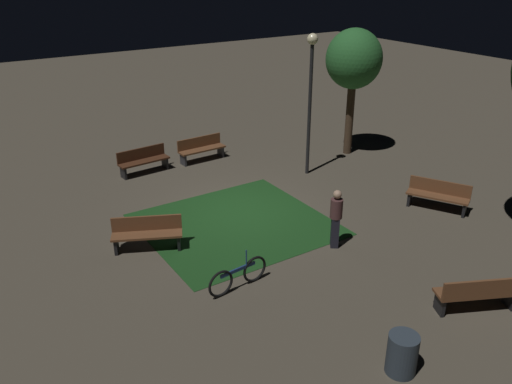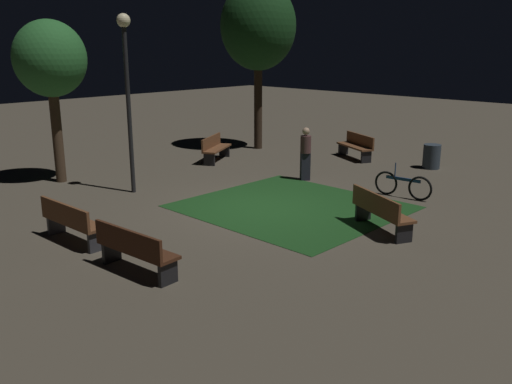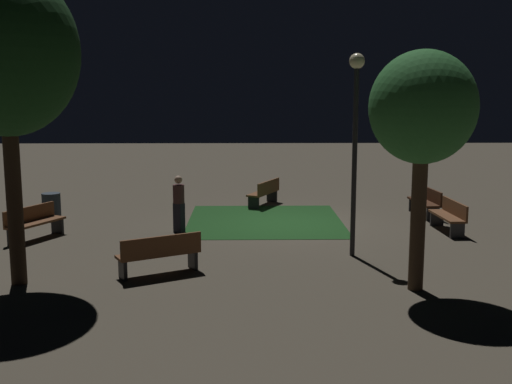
{
  "view_description": "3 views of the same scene",
  "coord_description": "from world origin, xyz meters",
  "px_view_note": "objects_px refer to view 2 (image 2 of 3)",
  "views": [
    {
      "loc": [
        7.19,
        12.1,
        7.0
      ],
      "look_at": [
        -0.5,
        0.21,
        0.63
      ],
      "focal_mm": 36.82,
      "sensor_mm": 36.0,
      "label": 1
    },
    {
      "loc": [
        9.07,
        -9.6,
        4.02
      ],
      "look_at": [
        0.5,
        -0.73,
        0.66
      ],
      "focal_mm": 38.37,
      "sensor_mm": 36.0,
      "label": 2
    },
    {
      "loc": [
        -18.06,
        1.21,
        3.88
      ],
      "look_at": [
        1.12,
        0.89,
        0.79
      ],
      "focal_mm": 43.26,
      "sensor_mm": 36.0,
      "label": 3
    }
  ],
  "objects_px": {
    "tree_back_left": "(258,27)",
    "trash_bin": "(432,156)",
    "bench_front_left": "(215,148)",
    "lamp_post_plaza_west": "(127,75)",
    "tree_back_right": "(50,61)",
    "bench_path_side": "(380,211)",
    "bench_by_lamp": "(71,221)",
    "bench_lawn_edge": "(134,249)",
    "pedestrian": "(306,153)",
    "bench_corner": "(356,145)",
    "bicycle": "(403,185)"
  },
  "relations": [
    {
      "from": "lamp_post_plaza_west",
      "to": "bicycle",
      "type": "xyz_separation_m",
      "value": [
        5.69,
        4.73,
        -2.88
      ]
    },
    {
      "from": "bench_corner",
      "to": "bench_path_side",
      "type": "xyz_separation_m",
      "value": [
        4.89,
        -6.35,
        0.0
      ]
    },
    {
      "from": "tree_back_right",
      "to": "lamp_post_plaza_west",
      "type": "bearing_deg",
      "value": 17.31
    },
    {
      "from": "trash_bin",
      "to": "pedestrian",
      "type": "bearing_deg",
      "value": -115.56
    },
    {
      "from": "bicycle",
      "to": "tree_back_right",
      "type": "bearing_deg",
      "value": -146.29
    },
    {
      "from": "bench_corner",
      "to": "trash_bin",
      "type": "xyz_separation_m",
      "value": [
        2.72,
        0.37,
        -0.08
      ]
    },
    {
      "from": "bench_front_left",
      "to": "trash_bin",
      "type": "xyz_separation_m",
      "value": [
        6.07,
        4.2,
        -0.08
      ]
    },
    {
      "from": "bench_by_lamp",
      "to": "trash_bin",
      "type": "relative_size",
      "value": 2.26
    },
    {
      "from": "bicycle",
      "to": "pedestrian",
      "type": "height_order",
      "value": "pedestrian"
    },
    {
      "from": "tree_back_right",
      "to": "bicycle",
      "type": "height_order",
      "value": "tree_back_right"
    },
    {
      "from": "bench_corner",
      "to": "bench_path_side",
      "type": "bearing_deg",
      "value": -52.39
    },
    {
      "from": "bench_path_side",
      "to": "trash_bin",
      "type": "height_order",
      "value": "bench_path_side"
    },
    {
      "from": "tree_back_left",
      "to": "bench_front_left",
      "type": "bearing_deg",
      "value": -78.24
    },
    {
      "from": "bench_front_left",
      "to": "bench_path_side",
      "type": "distance_m",
      "value": 8.63
    },
    {
      "from": "bench_front_left",
      "to": "trash_bin",
      "type": "relative_size",
      "value": 2.25
    },
    {
      "from": "bench_front_left",
      "to": "tree_back_left",
      "type": "xyz_separation_m",
      "value": [
        -0.59,
        2.81,
        4.15
      ]
    },
    {
      "from": "bench_lawn_edge",
      "to": "tree_back_right",
      "type": "xyz_separation_m",
      "value": [
        -7.43,
        2.36,
        3.07
      ]
    },
    {
      "from": "bench_front_left",
      "to": "bicycle",
      "type": "distance_m",
      "value": 7.22
    },
    {
      "from": "bench_lawn_edge",
      "to": "tree_back_right",
      "type": "relative_size",
      "value": 0.39
    },
    {
      "from": "bench_lawn_edge",
      "to": "bench_path_side",
      "type": "bearing_deg",
      "value": 69.24
    },
    {
      "from": "tree_back_left",
      "to": "bicycle",
      "type": "bearing_deg",
      "value": -17.79
    },
    {
      "from": "bench_front_left",
      "to": "tree_back_right",
      "type": "bearing_deg",
      "value": -101.86
    },
    {
      "from": "tree_back_left",
      "to": "trash_bin",
      "type": "height_order",
      "value": "tree_back_left"
    },
    {
      "from": "bench_front_left",
      "to": "lamp_post_plaza_west",
      "type": "distance_m",
      "value": 5.42
    },
    {
      "from": "bench_front_left",
      "to": "lamp_post_plaza_west",
      "type": "bearing_deg",
      "value": -71.06
    },
    {
      "from": "bench_lawn_edge",
      "to": "bench_front_left",
      "type": "distance_m",
      "value": 9.89
    },
    {
      "from": "bicycle",
      "to": "lamp_post_plaza_west",
      "type": "bearing_deg",
      "value": -140.3
    },
    {
      "from": "bench_lawn_edge",
      "to": "trash_bin",
      "type": "distance_m",
      "value": 11.8
    },
    {
      "from": "bench_path_side",
      "to": "bicycle",
      "type": "relative_size",
      "value": 1.13
    },
    {
      "from": "bench_front_left",
      "to": "trash_bin",
      "type": "distance_m",
      "value": 7.39
    },
    {
      "from": "trash_bin",
      "to": "bicycle",
      "type": "height_order",
      "value": "bicycle"
    },
    {
      "from": "bench_front_left",
      "to": "bench_corner",
      "type": "relative_size",
      "value": 0.99
    },
    {
      "from": "bench_path_side",
      "to": "bench_by_lamp",
      "type": "bearing_deg",
      "value": -129.68
    },
    {
      "from": "trash_bin",
      "to": "bench_corner",
      "type": "bearing_deg",
      "value": -172.16
    },
    {
      "from": "bench_front_left",
      "to": "tree_back_right",
      "type": "relative_size",
      "value": 0.39
    },
    {
      "from": "tree_back_right",
      "to": "trash_bin",
      "type": "distance_m",
      "value": 12.26
    },
    {
      "from": "bench_front_left",
      "to": "bench_path_side",
      "type": "relative_size",
      "value": 0.99
    },
    {
      "from": "lamp_post_plaza_west",
      "to": "pedestrian",
      "type": "relative_size",
      "value": 2.97
    },
    {
      "from": "bench_path_side",
      "to": "tree_back_left",
      "type": "bearing_deg",
      "value": 148.86
    },
    {
      "from": "bench_lawn_edge",
      "to": "tree_back_right",
      "type": "height_order",
      "value": "tree_back_right"
    },
    {
      "from": "tree_back_left",
      "to": "trash_bin",
      "type": "relative_size",
      "value": 7.85
    },
    {
      "from": "bench_by_lamp",
      "to": "lamp_post_plaza_west",
      "type": "height_order",
      "value": "lamp_post_plaza_west"
    },
    {
      "from": "bench_path_side",
      "to": "lamp_post_plaza_west",
      "type": "xyz_separation_m",
      "value": [
        -6.73,
        -1.89,
        2.75
      ]
    },
    {
      "from": "tree_back_left",
      "to": "pedestrian",
      "type": "xyz_separation_m",
      "value": [
        4.66,
        -2.79,
        -3.78
      ]
    },
    {
      "from": "bench_corner",
      "to": "bench_front_left",
      "type": "bearing_deg",
      "value": -131.27
    },
    {
      "from": "bench_corner",
      "to": "pedestrian",
      "type": "height_order",
      "value": "pedestrian"
    },
    {
      "from": "bench_front_left",
      "to": "pedestrian",
      "type": "xyz_separation_m",
      "value": [
        4.08,
        0.02,
        0.37
      ]
    },
    {
      "from": "bench_lawn_edge",
      "to": "bench_corner",
      "type": "height_order",
      "value": "same"
    },
    {
      "from": "tree_back_right",
      "to": "bench_path_side",
      "type": "bearing_deg",
      "value": 16.15
    },
    {
      "from": "bench_corner",
      "to": "bench_by_lamp",
      "type": "bearing_deg",
      "value": -86.57
    }
  ]
}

